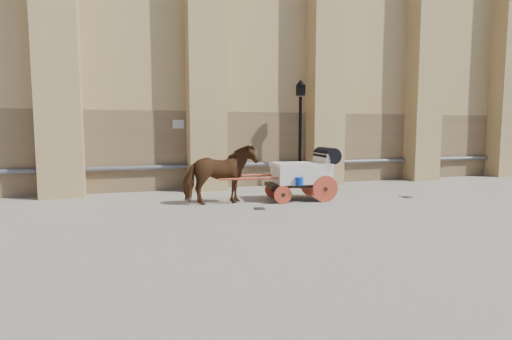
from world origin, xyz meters
name	(u,v)px	position (x,y,z in m)	size (l,w,h in m)	color
ground	(264,205)	(0.00, 0.00, 0.00)	(90.00, 90.00, 0.00)	gray
horse	(220,174)	(-1.23, 0.58, 0.92)	(1.00, 2.19, 1.85)	#553118
carriage	(305,172)	(1.60, 0.49, 0.92)	(3.99, 1.47, 1.71)	black
street_lamp	(300,130)	(2.61, 3.04, 2.27)	(0.40, 0.40, 4.24)	black
drain_grate_near	(259,209)	(-0.34, -0.52, 0.01)	(0.32, 0.32, 0.01)	black
drain_grate_far	(406,197)	(5.08, -0.20, 0.01)	(0.32, 0.32, 0.01)	black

